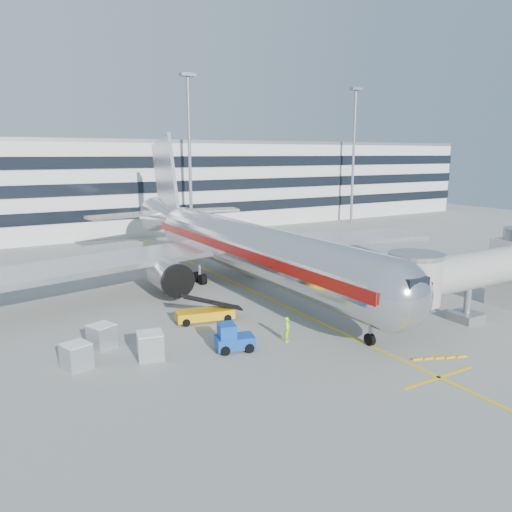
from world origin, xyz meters
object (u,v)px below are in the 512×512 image
cargo_container_right (76,356)px  ramp_worker (287,329)px  main_jet (237,244)px  cargo_container_front (150,345)px  belt_loader (205,313)px  cargo_container_left (102,336)px  baggage_tug (232,339)px

cargo_container_right → ramp_worker: (14.03, -2.99, 0.09)m
main_jet → cargo_container_front: (-14.11, -13.98, -3.35)m
belt_loader → cargo_container_left: 8.67m
belt_loader → cargo_container_left: (-8.55, -1.43, 0.17)m
main_jet → baggage_tug: (-8.81, -15.58, -3.38)m
cargo_container_front → ramp_worker: ramp_worker is taller
baggage_tug → ramp_worker: bearing=-7.3°
main_jet → cargo_container_front: 20.14m
ramp_worker → cargo_container_right: bearing=123.7°
ramp_worker → belt_loader: bearing=70.2°
cargo_container_left → cargo_container_front: cargo_container_front is taller
cargo_container_right → cargo_container_front: bearing=-10.6°
main_jet → cargo_container_left: 19.73m
main_jet → cargo_container_right: bearing=-144.9°
cargo_container_right → cargo_container_front: 4.62m
cargo_container_right → ramp_worker: 14.35m
main_jet → baggage_tug: size_ratio=17.50×
belt_loader → cargo_container_right: (-10.81, -4.12, 0.16)m
belt_loader → ramp_worker: 7.81m
main_jet → cargo_container_left: bearing=-147.5°
cargo_container_left → ramp_worker: 13.07m
cargo_container_front → ramp_worker: (9.49, -2.15, 0.03)m
cargo_container_left → belt_loader: bearing=9.5°
main_jet → cargo_container_right: size_ratio=26.47×
cargo_container_right → cargo_container_left: bearing=50.0°
main_jet → cargo_container_left: main_jet is taller
cargo_container_left → main_jet: bearing=32.5°
cargo_container_right → ramp_worker: ramp_worker is taller
ramp_worker → cargo_container_left: bearing=110.0°
baggage_tug → cargo_container_front: bearing=163.1°
belt_loader → cargo_container_right: bearing=-159.1°
belt_loader → cargo_container_front: belt_loader is taller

